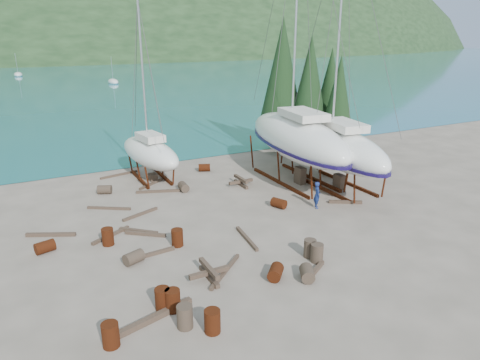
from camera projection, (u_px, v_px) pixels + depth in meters
name	position (u px, v px, depth m)	size (l,w,h in m)	color
ground	(247.00, 237.00, 22.20)	(600.00, 600.00, 0.00)	#645A4F
bay_water	(24.00, 52.00, 286.77)	(700.00, 700.00, 0.00)	#1B6C89
far_hill	(23.00, 51.00, 290.97)	(800.00, 360.00, 110.00)	black
far_house_right	(106.00, 52.00, 194.01)	(6.60, 5.60, 5.60)	beige
cypress_near_right	(310.00, 88.00, 35.91)	(3.60, 3.60, 10.00)	black
cypress_mid_right	(339.00, 100.00, 35.17)	(3.06, 3.06, 8.50)	black
cypress_back_left	(282.00, 76.00, 36.65)	(4.14, 4.14, 11.50)	black
cypress_far_right	(330.00, 91.00, 38.25)	(3.24, 3.24, 9.00)	black
moored_boat_mid	(113.00, 82.00, 93.65)	(2.00, 5.00, 6.05)	white
moored_boat_far	(18.00, 75.00, 110.96)	(2.00, 5.00, 6.05)	white
large_sailboat_near	(297.00, 137.00, 29.73)	(5.44, 13.11, 20.02)	white
large_sailboat_far	(337.00, 146.00, 28.70)	(5.07, 11.52, 17.61)	white
small_sailboat_shore	(150.00, 152.00, 30.52)	(3.50, 7.93, 12.25)	white
worker	(317.00, 195.00, 25.72)	(0.60, 0.39, 1.65)	navy
drum_0	(163.00, 299.00, 16.21)	(0.58, 0.58, 0.88)	#5E2410
drum_1	(307.00, 273.00, 18.22)	(0.58, 0.58, 0.88)	#2D2823
drum_2	(45.00, 247.00, 20.51)	(0.58, 0.58, 0.88)	#5E2410
drum_3	(212.00, 321.00, 14.92)	(0.58, 0.58, 0.88)	#5E2410
drum_4	(204.00, 168.00, 32.88)	(0.58, 0.58, 0.88)	#5E2410
drum_5	(317.00, 253.00, 19.63)	(0.58, 0.58, 0.88)	#2D2823
drum_6	(279.00, 203.00, 25.88)	(0.58, 0.58, 0.88)	#5E2410
drum_8	(108.00, 237.00, 21.21)	(0.58, 0.58, 0.88)	#5E2410
drum_9	(105.00, 190.00, 28.18)	(0.58, 0.58, 0.88)	#2D2823
drum_10	(173.00, 300.00, 16.10)	(0.58, 0.58, 0.88)	#5E2410
drum_11	(184.00, 187.00, 28.68)	(0.58, 0.58, 0.88)	#2D2823
drum_12	(276.00, 272.00, 18.31)	(0.58, 0.58, 0.88)	#5E2410
drum_13	(111.00, 335.00, 14.24)	(0.58, 0.58, 0.88)	#5E2410
drum_14	(177.00, 238.00, 21.11)	(0.58, 0.58, 0.88)	#5E2410
drum_15	(134.00, 258.00, 19.52)	(0.58, 0.58, 0.88)	#2D2823
drum_16	(185.00, 317.00, 15.17)	(0.58, 0.58, 0.88)	#2D2823
drum_17	(310.00, 248.00, 20.05)	(0.58, 0.58, 0.88)	#2D2823
timber_0	(119.00, 175.00, 31.91)	(0.14, 2.93, 0.14)	brown
timber_1	(345.00, 202.00, 26.59)	(0.19, 2.03, 0.19)	brown
timber_2	(51.00, 235.00, 22.23)	(0.19, 2.56, 0.19)	brown
timber_3	(225.00, 271.00, 18.80)	(0.15, 3.07, 0.15)	brown
timber_4	(145.00, 234.00, 22.31)	(0.17, 2.21, 0.17)	brown
timber_5	(247.00, 238.00, 21.84)	(0.16, 2.73, 0.16)	brown
timber_7	(316.00, 270.00, 18.90)	(0.17, 1.57, 0.17)	brown
timber_8	(139.00, 231.00, 22.62)	(0.19, 2.20, 0.19)	brown
timber_9	(151.00, 184.00, 29.90)	(0.15, 2.44, 0.15)	brown
timber_10	(158.00, 191.00, 28.46)	(0.16, 2.85, 0.16)	brown
timber_11	(140.00, 214.00, 24.83)	(0.15, 2.41, 0.15)	brown
timber_12	(155.00, 253.00, 20.34)	(0.17, 1.98, 0.17)	brown
timber_15	(109.00, 208.00, 25.69)	(0.15, 2.67, 0.15)	brown
timber_16	(155.00, 317.00, 15.67)	(0.23, 3.18, 0.23)	brown
timber_17	(111.00, 235.00, 22.19)	(0.16, 2.41, 0.16)	brown
timber_pile_fore	(209.00, 273.00, 18.27)	(1.80, 1.80, 0.60)	brown
timber_pile_aft	(241.00, 182.00, 29.69)	(1.80, 1.80, 0.60)	brown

